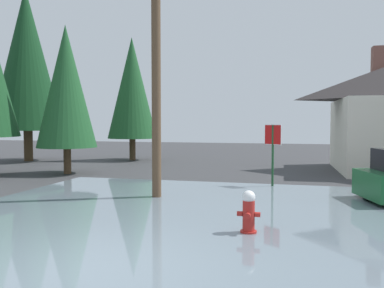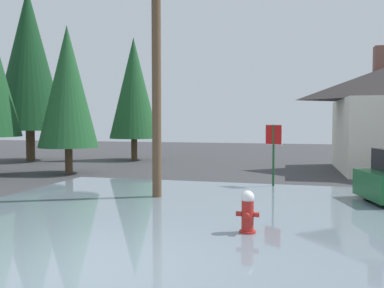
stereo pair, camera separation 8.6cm
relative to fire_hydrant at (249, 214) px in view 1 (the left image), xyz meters
The scene contains 8 objects.
ground_plane 3.48m from the fire_hydrant, 129.45° to the right, with size 80.00×80.00×0.10m, color #38383A.
flood_puddle 1.25m from the fire_hydrant, 167.72° to the left, with size 13.26×13.20×0.08m, color slate.
fire_hydrant is the anchor object (origin of this frame).
utility_pole 6.08m from the fire_hydrant, 133.31° to the left, with size 1.60×0.28×8.43m.
stop_sign_far 6.51m from the fire_hydrant, 88.69° to the left, with size 0.61×0.41×2.28m.
pine_tree_tall_left 18.07m from the fire_hydrant, 120.29° to the left, with size 3.03×3.03×7.58m.
pine_tree_short_left 12.82m from the fire_hydrant, 138.15° to the left, with size 2.70×2.70×6.75m.
pine_tree_far_center 20.60m from the fire_hydrant, 138.42° to the left, with size 4.17×4.17×10.43m.
Camera 1 is at (3.10, -5.72, 2.37)m, focal length 38.14 mm.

